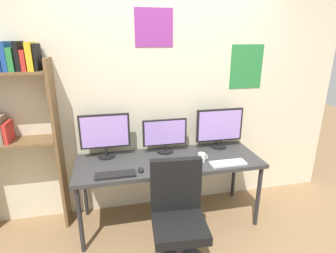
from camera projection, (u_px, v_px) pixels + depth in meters
name	position (u px, v px, depth m)	size (l,w,h in m)	color
wall_back	(161.00, 99.00, 3.03)	(4.32, 0.11, 2.60)	beige
desk	(169.00, 164.00, 2.83)	(1.92, 0.68, 0.74)	#333333
bookshelf	(5.00, 111.00, 2.54)	(0.83, 0.28, 1.97)	brown
office_chair	(178.00, 228.00, 2.30)	(0.52, 0.52, 0.99)	#2D2D33
monitor_left	(105.00, 134.00, 2.80)	(0.52, 0.18, 0.47)	black
monitor_center	(165.00, 135.00, 2.95)	(0.49, 0.18, 0.38)	black
monitor_right	(219.00, 127.00, 3.06)	(0.54, 0.18, 0.46)	black
keyboard_left	(116.00, 175.00, 2.48)	(0.37, 0.13, 0.02)	black
keyboard_right	(228.00, 163.00, 2.71)	(0.36, 0.13, 0.02)	silver
mouse_left_side	(141.00, 170.00, 2.57)	(0.06, 0.10, 0.03)	black
mouse_right_side	(178.00, 168.00, 2.60)	(0.06, 0.10, 0.03)	black
coffee_mug	(202.00, 157.00, 2.76)	(0.11, 0.08, 0.09)	white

